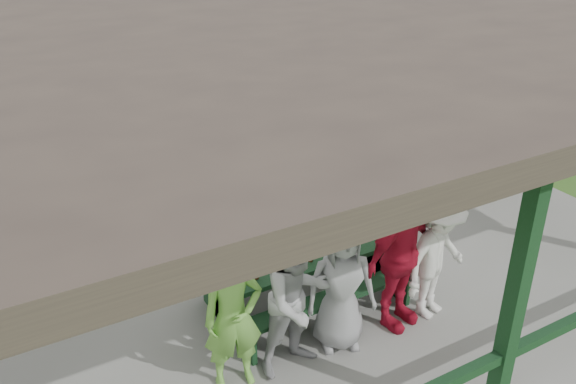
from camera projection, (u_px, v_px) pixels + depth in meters
ground at (294, 254)px, 8.99m from camera, size 90.00×90.00×0.00m
concrete_slab at (294, 251)px, 8.97m from camera, size 10.00×8.00×0.10m
pavilion_structure at (296, 38)px, 7.58m from camera, size 10.60×8.60×3.24m
picnic_table_near at (306, 272)px, 7.57m from camera, size 2.53×1.39×0.75m
picnic_table_far at (249, 204)px, 9.21m from camera, size 2.40×1.39×0.75m
table_setting at (313, 247)px, 7.50m from camera, size 2.30×0.45×0.10m
contestant_green at (233, 317)px, 6.17m from camera, size 0.68×0.51×1.71m
contestant_grey_left at (298, 300)px, 6.40m from camera, size 0.90×0.73×1.74m
contestant_grey_mid at (341, 285)px, 6.75m from camera, size 0.92×0.75×1.61m
contestant_red at (400, 256)px, 7.02m from camera, size 1.18×0.69×1.88m
contestant_white_fedora at (437, 257)px, 7.24m from camera, size 1.17×0.84×1.68m
spectator_lblue at (237, 166)px, 9.83m from camera, size 1.38×0.63×1.44m
spectator_blue at (131, 172)px, 9.44m from camera, size 0.61×0.43×1.60m
spectator_grey at (319, 143)px, 10.54m from camera, size 0.95×0.87×1.59m
pickup_truck at (166, 59)px, 16.23m from camera, size 5.49×2.58×1.52m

